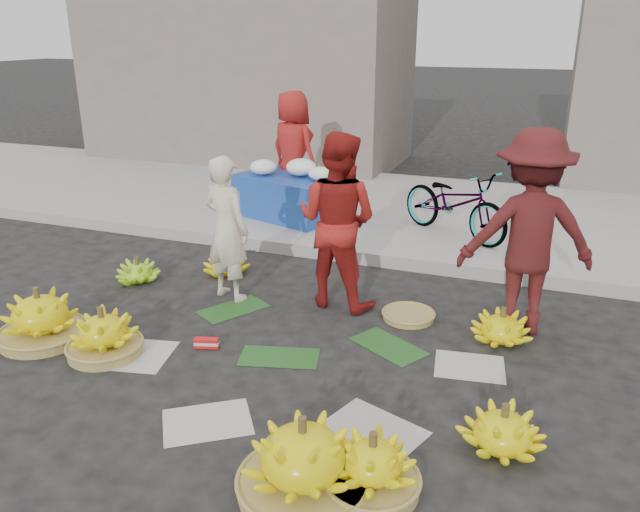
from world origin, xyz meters
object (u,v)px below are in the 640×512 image
(bicycle, at_px, (455,203))
(flower_table, at_px, (289,193))
(banana_bunch_0, at_px, (40,317))
(banana_bunch_4, at_px, (503,430))
(vendor_cream, at_px, (227,229))

(bicycle, bearing_deg, flower_table, 120.79)
(banana_bunch_0, distance_m, banana_bunch_4, 3.90)
(banana_bunch_0, height_order, vendor_cream, vendor_cream)
(banana_bunch_0, xyz_separation_m, vendor_cream, (1.09, 1.39, 0.51))
(banana_bunch_4, height_order, flower_table, flower_table)
(banana_bunch_4, bearing_deg, flower_table, 128.60)
(vendor_cream, distance_m, flower_table, 2.53)
(banana_bunch_4, bearing_deg, vendor_cream, 151.16)
(banana_bunch_4, height_order, vendor_cream, vendor_cream)
(vendor_cream, bearing_deg, flower_table, -62.97)
(banana_bunch_0, height_order, bicycle, bicycle)
(bicycle, bearing_deg, vendor_cream, 175.18)
(vendor_cream, height_order, flower_table, vendor_cream)
(flower_table, xyz_separation_m, bicycle, (2.25, -0.07, 0.10))
(flower_table, bearing_deg, bicycle, 16.42)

